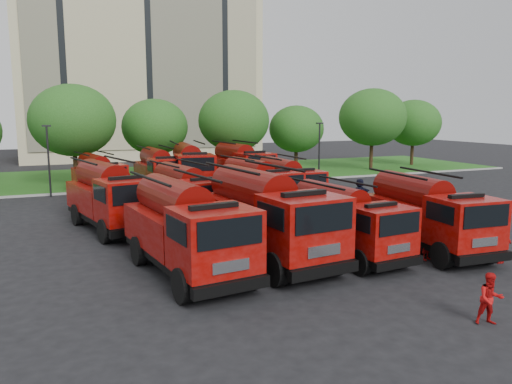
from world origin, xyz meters
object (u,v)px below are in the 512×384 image
at_px(fire_truck_2, 345,222).
at_px(fire_truck_5, 187,195).
at_px(firefighter_4, 212,238).
at_px(fire_truck_8, 98,176).
at_px(fire_truck_0, 185,228).
at_px(fire_truck_10, 189,168).
at_px(firefighter_0, 426,260).
at_px(fire_truck_7, 286,183).
at_px(firefighter_1, 488,324).
at_px(firefighter_5, 359,207).
at_px(fire_truck_4, 110,196).
at_px(fire_truck_3, 426,214).
at_px(fire_truck_11, 240,166).
at_px(fire_truck_1, 266,216).
at_px(fire_truck_9, 159,170).
at_px(fire_truck_6, 257,185).
at_px(firefighter_3, 456,245).

xyz_separation_m(fire_truck_2, fire_truck_5, (-4.41, 8.68, 0.09)).
bearing_deg(firefighter_4, fire_truck_8, -20.53).
xyz_separation_m(fire_truck_0, fire_truck_10, (5.51, 19.37, 0.06)).
relative_size(fire_truck_5, firefighter_0, 4.57).
bearing_deg(firefighter_0, fire_truck_8, 97.26).
relative_size(fire_truck_7, firefighter_1, 4.42).
distance_m(firefighter_4, firefighter_5, 11.80).
bearing_deg(fire_truck_8, firefighter_4, -84.92).
height_order(firefighter_0, firefighter_5, firefighter_5).
relative_size(fire_truck_2, fire_truck_4, 0.84).
xyz_separation_m(fire_truck_3, fire_truck_11, (-0.76, 20.45, 0.15)).
distance_m(fire_truck_1, fire_truck_3, 7.18).
height_order(fire_truck_0, firefighter_4, fire_truck_0).
height_order(fire_truck_0, fire_truck_9, fire_truck_0).
xyz_separation_m(fire_truck_1, fire_truck_9, (-0.20, 19.49, -0.20)).
height_order(fire_truck_2, fire_truck_6, fire_truck_6).
height_order(fire_truck_0, fire_truck_4, fire_truck_0).
bearing_deg(firefighter_5, fire_truck_5, 2.04).
bearing_deg(firefighter_4, fire_truck_2, -176.58).
distance_m(fire_truck_5, fire_truck_8, 11.10).
height_order(fire_truck_2, firefighter_3, fire_truck_2).
height_order(fire_truck_8, firefighter_4, fire_truck_8).
height_order(fire_truck_9, firefighter_5, fire_truck_9).
bearing_deg(fire_truck_0, firefighter_5, 25.39).
xyz_separation_m(fire_truck_4, fire_truck_10, (7.19, 10.81, 0.07)).
xyz_separation_m(fire_truck_1, firefighter_1, (3.29, -8.21, -1.83)).
distance_m(fire_truck_8, firefighter_0, 23.65).
bearing_deg(firefighter_5, fire_truck_3, 72.05).
bearing_deg(fire_truck_3, fire_truck_11, 96.18).
bearing_deg(fire_truck_4, fire_truck_11, 32.18).
bearing_deg(fire_truck_10, fire_truck_3, -69.63).
bearing_deg(fire_truck_4, firefighter_0, -55.26).
bearing_deg(firefighter_0, fire_truck_10, 80.66).
bearing_deg(firefighter_0, fire_truck_2, 127.61).
bearing_deg(fire_truck_2, firefighter_3, -9.79).
relative_size(fire_truck_0, firefighter_3, 4.03).
bearing_deg(firefighter_5, fire_truck_6, -12.27).
bearing_deg(fire_truck_5, fire_truck_6, 11.33).
bearing_deg(firefighter_3, fire_truck_6, -98.32).
distance_m(fire_truck_3, fire_truck_5, 12.36).
xyz_separation_m(fire_truck_6, fire_truck_11, (2.55, 9.44, 0.19)).
bearing_deg(fire_truck_4, fire_truck_5, -14.71).
bearing_deg(fire_truck_10, fire_truck_9, 173.34).
bearing_deg(fire_truck_2, firefighter_0, -37.39).
relative_size(fire_truck_4, firefighter_5, 4.31).
bearing_deg(fire_truck_7, fire_truck_3, -84.12).
xyz_separation_m(fire_truck_4, fire_truck_6, (8.91, 1.57, -0.15)).
bearing_deg(firefighter_4, fire_truck_6, -76.87).
height_order(fire_truck_4, fire_truck_5, fire_truck_4).
bearing_deg(fire_truck_11, fire_truck_7, -96.37).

